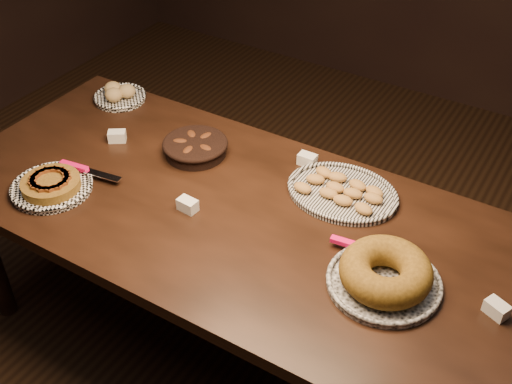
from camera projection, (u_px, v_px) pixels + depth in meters
The scene contains 8 objects.
ground at pixel (256, 353), 2.71m from camera, with size 5.00×5.00×0.00m, color black.
buffet_table at pixel (256, 234), 2.29m from camera, with size 2.40×1.00×0.75m.
apple_tart_plate at pixel (52, 185), 2.36m from camera, with size 0.35×0.32×0.06m.
madeleine_platter at pixel (342, 192), 2.33m from camera, with size 0.41×0.34×0.05m.
bundt_cake_plate at pixel (385, 275), 1.96m from camera, with size 0.40×0.36×0.11m.
croissant_basket at pixel (195, 146), 2.53m from camera, with size 0.29×0.29×0.07m.
bread_roll_plate at pixel (119, 95), 2.87m from camera, with size 0.23×0.23×0.07m.
tent_cards at pixel (282, 206), 2.26m from camera, with size 1.66×0.52×0.04m.
Camera 1 is at (0.90, -1.46, 2.21)m, focal length 45.00 mm.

